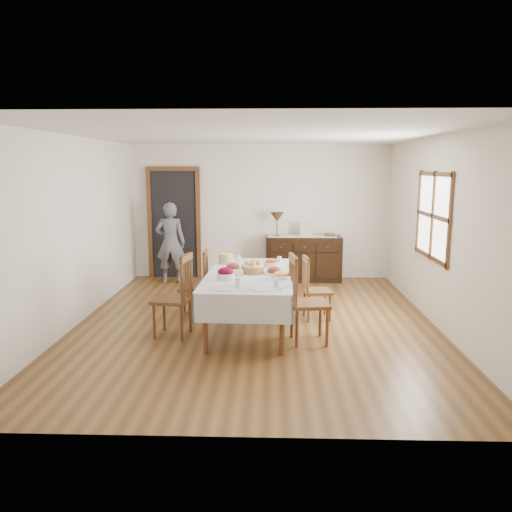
{
  "coord_description": "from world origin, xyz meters",
  "views": [
    {
      "loc": [
        0.22,
        -6.75,
        2.19
      ],
      "look_at": [
        0.0,
        0.1,
        0.95
      ],
      "focal_mm": 35.0,
      "sensor_mm": 36.0,
      "label": 1
    }
  ],
  "objects_px": {
    "sideboard": "(303,258)",
    "table_lamp": "(277,218)",
    "person": "(170,240)",
    "dining_table": "(250,280)",
    "chair_left_near": "(176,295)",
    "chair_right_near": "(305,299)",
    "chair_left_far": "(197,283)",
    "chair_right_far": "(314,287)"
  },
  "relations": [
    {
      "from": "chair_left_far",
      "to": "chair_right_near",
      "type": "bearing_deg",
      "value": 53.45
    },
    {
      "from": "chair_left_near",
      "to": "sideboard",
      "type": "height_order",
      "value": "chair_left_near"
    },
    {
      "from": "chair_left_near",
      "to": "chair_right_far",
      "type": "relative_size",
      "value": 1.18
    },
    {
      "from": "chair_left_far",
      "to": "chair_right_near",
      "type": "height_order",
      "value": "chair_right_near"
    },
    {
      "from": "sideboard",
      "to": "chair_left_near",
      "type": "bearing_deg",
      "value": -119.34
    },
    {
      "from": "dining_table",
      "to": "chair_right_far",
      "type": "height_order",
      "value": "chair_right_far"
    },
    {
      "from": "dining_table",
      "to": "sideboard",
      "type": "relative_size",
      "value": 1.58
    },
    {
      "from": "chair_right_near",
      "to": "chair_right_far",
      "type": "distance_m",
      "value": 1.01
    },
    {
      "from": "sideboard",
      "to": "chair_right_far",
      "type": "bearing_deg",
      "value": -89.94
    },
    {
      "from": "chair_left_far",
      "to": "sideboard",
      "type": "xyz_separation_m",
      "value": [
        1.71,
        2.39,
        -0.06
      ]
    },
    {
      "from": "dining_table",
      "to": "table_lamp",
      "type": "xyz_separation_m",
      "value": [
        0.39,
        2.92,
        0.54
      ]
    },
    {
      "from": "chair_left_near",
      "to": "person",
      "type": "xyz_separation_m",
      "value": [
        -0.68,
        3.04,
        0.27
      ]
    },
    {
      "from": "chair_right_near",
      "to": "table_lamp",
      "type": "relative_size",
      "value": 2.42
    },
    {
      "from": "chair_right_near",
      "to": "person",
      "type": "xyz_separation_m",
      "value": [
        -2.33,
        3.22,
        0.25
      ]
    },
    {
      "from": "table_lamp",
      "to": "person",
      "type": "bearing_deg",
      "value": -173.96
    },
    {
      "from": "dining_table",
      "to": "chair_left_far",
      "type": "relative_size",
      "value": 2.31
    },
    {
      "from": "sideboard",
      "to": "table_lamp",
      "type": "distance_m",
      "value": 0.94
    },
    {
      "from": "chair_left_near",
      "to": "chair_left_far",
      "type": "bearing_deg",
      "value": 179.35
    },
    {
      "from": "chair_left_near",
      "to": "sideboard",
      "type": "bearing_deg",
      "value": 158.61
    },
    {
      "from": "person",
      "to": "chair_left_near",
      "type": "bearing_deg",
      "value": 100.6
    },
    {
      "from": "sideboard",
      "to": "dining_table",
      "type": "bearing_deg",
      "value": -107.11
    },
    {
      "from": "person",
      "to": "chair_right_far",
      "type": "bearing_deg",
      "value": 136.5
    },
    {
      "from": "dining_table",
      "to": "chair_right_near",
      "type": "distance_m",
      "value": 0.88
    },
    {
      "from": "dining_table",
      "to": "chair_right_near",
      "type": "xyz_separation_m",
      "value": [
        0.71,
        -0.51,
        -0.11
      ]
    },
    {
      "from": "chair_right_near",
      "to": "table_lamp",
      "type": "xyz_separation_m",
      "value": [
        -0.32,
        3.43,
        0.66
      ]
    },
    {
      "from": "chair_left_far",
      "to": "chair_left_near",
      "type": "bearing_deg",
      "value": -10.1
    },
    {
      "from": "dining_table",
      "to": "person",
      "type": "relative_size",
      "value": 1.39
    },
    {
      "from": "chair_right_far",
      "to": "person",
      "type": "distance_m",
      "value": 3.39
    },
    {
      "from": "chair_left_near",
      "to": "chair_left_far",
      "type": "height_order",
      "value": "chair_left_near"
    },
    {
      "from": "person",
      "to": "chair_left_far",
      "type": "bearing_deg",
      "value": 108.71
    },
    {
      "from": "chair_left_near",
      "to": "person",
      "type": "height_order",
      "value": "person"
    },
    {
      "from": "dining_table",
      "to": "chair_left_far",
      "type": "bearing_deg",
      "value": 147.15
    },
    {
      "from": "sideboard",
      "to": "person",
      "type": "bearing_deg",
      "value": -174.75
    },
    {
      "from": "person",
      "to": "sideboard",
      "type": "bearing_deg",
      "value": -176.74
    },
    {
      "from": "chair_left_near",
      "to": "chair_right_near",
      "type": "xyz_separation_m",
      "value": [
        1.65,
        -0.17,
        0.01
      ]
    },
    {
      "from": "person",
      "to": "table_lamp",
      "type": "relative_size",
      "value": 3.54
    },
    {
      "from": "dining_table",
      "to": "sideboard",
      "type": "distance_m",
      "value": 3.09
    },
    {
      "from": "chair_right_near",
      "to": "sideboard",
      "type": "bearing_deg",
      "value": -10.62
    },
    {
      "from": "dining_table",
      "to": "sideboard",
      "type": "xyz_separation_m",
      "value": [
        0.91,
        2.94,
        -0.24
      ]
    },
    {
      "from": "table_lamp",
      "to": "chair_left_near",
      "type": "bearing_deg",
      "value": -112.18
    },
    {
      "from": "chair_left_far",
      "to": "sideboard",
      "type": "relative_size",
      "value": 0.68
    },
    {
      "from": "sideboard",
      "to": "table_lamp",
      "type": "xyz_separation_m",
      "value": [
        -0.51,
        -0.02,
        0.79
      ]
    }
  ]
}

